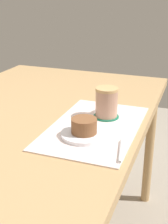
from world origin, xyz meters
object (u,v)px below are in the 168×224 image
object	(u,v)px
pastry	(84,126)
coffee_mug	(107,102)
dining_table	(31,128)
pastry_plate	(84,134)

from	to	relation	value
pastry	coffee_mug	bearing A→B (deg)	-7.00
dining_table	pastry_plate	size ratio (longest dim) A/B	8.87
pastry	coffee_mug	distance (m)	0.18
dining_table	coffee_mug	bearing A→B (deg)	-81.92
dining_table	pastry	distance (m)	0.32
dining_table	pastry_plate	world-z (taller)	pastry_plate
pastry_plate	coffee_mug	world-z (taller)	coffee_mug
dining_table	coffee_mug	world-z (taller)	coffee_mug
dining_table	coffee_mug	xyz separation A→B (m)	(0.04, -0.29, 0.13)
pastry	coffee_mug	world-z (taller)	coffee_mug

